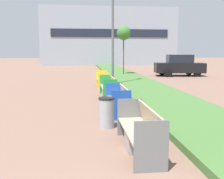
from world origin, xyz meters
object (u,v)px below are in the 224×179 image
(bench_yellow_frame, at_px, (103,81))
(litter_bin, at_px, (107,113))
(street_lamp_post, at_px, (113,13))
(sapling_tree_far, at_px, (124,33))
(bench_blue_frame, at_px, (118,103))
(bench_green_frame, at_px, (109,89))
(parked_car_distant, at_px, (179,66))
(bench_grey_frame, at_px, (140,134))

(bench_yellow_frame, xyz_separation_m, litter_bin, (-0.56, -8.52, 0.06))
(street_lamp_post, xyz_separation_m, sapling_tree_far, (1.74, 6.89, -0.67))
(bench_blue_frame, xyz_separation_m, bench_green_frame, (0.00, 3.37, 0.01))
(bench_yellow_frame, height_order, parked_car_distant, parked_car_distant)
(bench_blue_frame, height_order, sapling_tree_far, sapling_tree_far)
(parked_car_distant, bearing_deg, bench_blue_frame, -110.81)
(litter_bin, distance_m, street_lamp_post, 9.58)
(bench_green_frame, height_order, street_lamp_post, street_lamp_post)
(bench_green_frame, relative_size, sapling_tree_far, 0.51)
(bench_blue_frame, xyz_separation_m, street_lamp_post, (0.61, 7.00, 3.98))
(bench_blue_frame, relative_size, litter_bin, 2.28)
(bench_blue_frame, height_order, bench_yellow_frame, same)
(bench_grey_frame, xyz_separation_m, bench_green_frame, (0.00, 6.83, 0.00))
(parked_car_distant, bearing_deg, street_lamp_post, -128.52)
(bench_blue_frame, distance_m, bench_yellow_frame, 6.85)
(bench_grey_frame, bearing_deg, street_lamp_post, 86.65)
(litter_bin, relative_size, street_lamp_post, 0.11)
(street_lamp_post, bearing_deg, sapling_tree_far, 75.84)
(bench_grey_frame, xyz_separation_m, parked_car_distant, (7.20, 16.80, 0.54))
(bench_blue_frame, bearing_deg, bench_grey_frame, -89.96)
(litter_bin, bearing_deg, bench_green_frame, 83.65)
(bench_green_frame, bearing_deg, litter_bin, -96.35)
(bench_grey_frame, xyz_separation_m, bench_yellow_frame, (-0.00, 10.30, -0.00))
(bench_blue_frame, distance_m, litter_bin, 1.77)
(street_lamp_post, bearing_deg, litter_bin, -97.70)
(bench_blue_frame, xyz_separation_m, parked_car_distant, (7.21, 13.35, 0.55))
(bench_yellow_frame, bearing_deg, litter_bin, -93.75)
(litter_bin, xyz_separation_m, parked_car_distant, (7.76, 15.02, 0.48))
(bench_yellow_frame, bearing_deg, bench_grey_frame, -89.99)
(bench_grey_frame, bearing_deg, bench_blue_frame, 90.04)
(street_lamp_post, height_order, sapling_tree_far, street_lamp_post)
(street_lamp_post, bearing_deg, bench_grey_frame, -93.35)
(bench_grey_frame, relative_size, litter_bin, 2.52)
(street_lamp_post, xyz_separation_m, parked_car_distant, (6.59, 6.35, -3.43))
(bench_grey_frame, height_order, litter_bin, bench_grey_frame)
(bench_green_frame, height_order, parked_car_distant, parked_car_distant)
(parked_car_distant, bearing_deg, sapling_tree_far, -178.85)
(street_lamp_post, bearing_deg, bench_green_frame, -99.57)
(litter_bin, bearing_deg, street_lamp_post, 82.30)
(bench_grey_frame, bearing_deg, litter_bin, 107.51)
(bench_grey_frame, bearing_deg, sapling_tree_far, 82.28)
(litter_bin, distance_m, parked_car_distant, 16.92)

